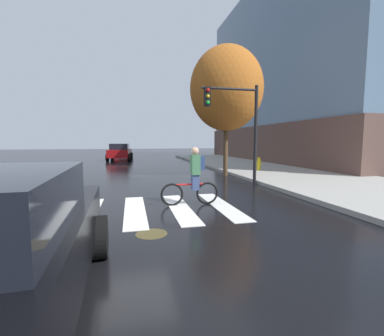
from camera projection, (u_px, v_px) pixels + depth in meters
ground_plane at (126, 211)px, 6.99m from camera, size 120.00×120.00×0.00m
crosswalk_stripes at (135, 210)px, 7.04m from camera, size 5.47×3.34×0.01m
manhole_cover at (152, 234)px, 5.28m from camera, size 0.64×0.64×0.01m
sedan_mid at (120, 152)px, 25.78m from camera, size 2.48×4.84×1.63m
sedan_far at (121, 149)px, 34.24m from camera, size 2.22×4.52×1.54m
cyclist at (194, 176)px, 7.62m from camera, size 1.71×0.36×1.69m
traffic_light_near at (238, 117)px, 10.93m from camera, size 2.47×0.28×4.20m
fire_hydrant at (259, 164)px, 15.48m from camera, size 0.33×0.22×0.78m
street_tree_near at (226, 89)px, 13.77m from camera, size 3.83×3.83×6.81m
corner_building at (326, 77)px, 24.69m from camera, size 14.44×23.02×15.91m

